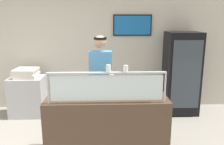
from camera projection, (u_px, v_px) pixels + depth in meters
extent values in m
plane|color=gray|center=(106.00, 134.00, 4.27)|extent=(12.00, 12.00, 0.00)
cube|color=beige|center=(105.00, 49.00, 5.37)|extent=(6.12, 0.08, 2.70)
cube|color=black|center=(132.00, 25.00, 5.20)|extent=(0.84, 0.04, 0.46)
cube|color=#1966B2|center=(132.00, 25.00, 5.18)|extent=(0.79, 0.01, 0.41)
cube|color=#4C3828|center=(107.00, 127.00, 3.52)|extent=(1.72, 0.69, 0.95)
cylinder|color=#B2B5BC|center=(48.00, 88.00, 3.06)|extent=(0.02, 0.02, 0.42)
cylinder|color=#B2B5BC|center=(165.00, 87.00, 3.11)|extent=(0.02, 0.02, 0.42)
cube|color=silver|center=(107.00, 88.00, 3.09)|extent=(1.46, 0.01, 0.34)
cube|color=#B2B5BC|center=(107.00, 73.00, 3.04)|extent=(1.52, 0.06, 0.02)
cylinder|color=#9EA0A8|center=(90.00, 94.00, 3.49)|extent=(0.50, 0.50, 0.01)
cylinder|color=tan|center=(90.00, 93.00, 3.48)|extent=(0.48, 0.48, 0.02)
cylinder|color=#D65B2D|center=(90.00, 92.00, 3.48)|extent=(0.42, 0.42, 0.01)
cube|color=#ADAFB7|center=(88.00, 92.00, 3.46)|extent=(0.13, 0.29, 0.01)
cylinder|color=white|center=(108.00, 69.00, 3.03)|extent=(0.06, 0.06, 0.08)
cylinder|color=white|center=(108.00, 70.00, 3.03)|extent=(0.05, 0.05, 0.05)
cylinder|color=silver|center=(108.00, 65.00, 3.02)|extent=(0.06, 0.06, 0.02)
cylinder|color=white|center=(126.00, 69.00, 3.04)|extent=(0.06, 0.06, 0.07)
cylinder|color=red|center=(126.00, 70.00, 3.04)|extent=(0.05, 0.05, 0.04)
cylinder|color=silver|center=(126.00, 66.00, 3.03)|extent=(0.06, 0.06, 0.02)
cylinder|color=#23232D|center=(95.00, 109.00, 4.20)|extent=(0.13, 0.13, 0.95)
cylinder|color=#23232D|center=(107.00, 109.00, 4.21)|extent=(0.13, 0.13, 0.95)
cube|color=#4C9EE5|center=(100.00, 67.00, 4.03)|extent=(0.38, 0.21, 0.55)
sphere|color=tan|center=(100.00, 42.00, 3.93)|extent=(0.21, 0.21, 0.21)
cylinder|color=black|center=(100.00, 38.00, 3.92)|extent=(0.21, 0.21, 0.04)
cylinder|color=tan|center=(111.00, 76.00, 3.84)|extent=(0.08, 0.34, 0.08)
cube|color=black|center=(181.00, 73.00, 5.10)|extent=(0.69, 0.61, 1.75)
cube|color=#38424C|center=(186.00, 75.00, 4.79)|extent=(0.59, 0.02, 1.40)
cylinder|color=red|center=(175.00, 71.00, 4.87)|extent=(0.06, 0.06, 0.20)
cylinder|color=red|center=(180.00, 71.00, 4.88)|extent=(0.06, 0.06, 0.20)
cylinder|color=blue|center=(185.00, 71.00, 4.88)|extent=(0.06, 0.06, 0.20)
cylinder|color=red|center=(190.00, 71.00, 4.88)|extent=(0.06, 0.06, 0.20)
cylinder|color=red|center=(195.00, 71.00, 4.89)|extent=(0.06, 0.06, 0.20)
cube|color=#B7BABF|center=(28.00, 96.00, 5.05)|extent=(0.70, 0.55, 0.83)
cube|color=silver|center=(27.00, 76.00, 4.95)|extent=(0.45, 0.45, 0.04)
cube|color=silver|center=(26.00, 74.00, 4.94)|extent=(0.47, 0.47, 0.04)
cube|color=silver|center=(25.00, 72.00, 4.93)|extent=(0.47, 0.47, 0.04)
cube|color=silver|center=(26.00, 70.00, 4.92)|extent=(0.47, 0.47, 0.05)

